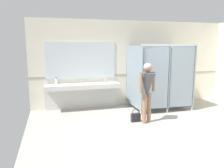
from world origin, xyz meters
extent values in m
cube|color=#9E998E|center=(0.00, 0.00, -0.05)|extent=(7.14, 6.30, 0.10)
cube|color=beige|center=(0.00, 2.91, 1.43)|extent=(7.14, 0.12, 2.87)
cube|color=#9E937F|center=(0.00, 2.85, 1.05)|extent=(7.14, 0.01, 0.06)
cube|color=silver|center=(-1.94, 2.57, 0.77)|extent=(2.34, 0.52, 0.14)
cube|color=silver|center=(-1.94, 2.79, 0.35)|extent=(2.34, 0.08, 0.70)
cube|color=beige|center=(-2.72, 2.54, 0.79)|extent=(0.42, 0.29, 0.11)
cylinder|color=silver|center=(-2.72, 2.74, 0.90)|extent=(0.04, 0.04, 0.11)
cylinder|color=silver|center=(-2.72, 2.69, 0.94)|extent=(0.03, 0.11, 0.03)
sphere|color=silver|center=(-2.65, 2.75, 0.87)|extent=(0.04, 0.04, 0.04)
cube|color=beige|center=(-1.94, 2.54, 0.79)|extent=(0.42, 0.29, 0.11)
cylinder|color=silver|center=(-1.94, 2.74, 0.90)|extent=(0.04, 0.04, 0.11)
cylinder|color=silver|center=(-1.94, 2.69, 0.94)|extent=(0.03, 0.11, 0.03)
sphere|color=silver|center=(-1.87, 2.75, 0.87)|extent=(0.04, 0.04, 0.04)
cube|color=beige|center=(-1.16, 2.54, 0.79)|extent=(0.42, 0.29, 0.11)
cylinder|color=silver|center=(-1.16, 2.74, 0.90)|extent=(0.04, 0.04, 0.11)
cylinder|color=silver|center=(-1.16, 2.69, 0.94)|extent=(0.03, 0.11, 0.03)
sphere|color=silver|center=(-1.09, 2.75, 0.87)|extent=(0.04, 0.04, 0.04)
cube|color=silver|center=(-1.94, 2.84, 1.58)|extent=(2.24, 0.02, 1.17)
cube|color=gray|center=(-0.36, 2.18, 1.08)|extent=(0.03, 1.30, 1.92)
cylinder|color=silver|center=(-0.36, 1.59, 0.06)|extent=(0.05, 0.05, 0.12)
cube|color=gray|center=(0.52, 2.18, 1.08)|extent=(0.03, 1.30, 1.92)
cylinder|color=silver|center=(0.52, 1.59, 0.06)|extent=(0.05, 0.05, 0.12)
cube|color=gray|center=(1.39, 2.18, 1.08)|extent=(0.03, 1.30, 1.92)
cylinder|color=silver|center=(1.39, 1.59, 0.06)|extent=(0.05, 0.05, 0.12)
cube|color=gray|center=(0.08, 1.56, 1.08)|extent=(0.80, 0.06, 1.82)
cube|color=gray|center=(0.95, 1.56, 1.08)|extent=(0.80, 0.03, 1.82)
cube|color=#B7BABF|center=(0.52, 1.56, 2.06)|extent=(1.81, 0.04, 0.04)
cylinder|color=#8C664C|center=(-0.39, 0.95, 0.39)|extent=(0.11, 0.11, 0.78)
cylinder|color=#8C664C|center=(-0.56, 0.89, 0.39)|extent=(0.11, 0.11, 0.78)
cone|color=#47474C|center=(-0.47, 0.92, 1.00)|extent=(0.52, 0.52, 0.67)
cube|color=#47474C|center=(-0.47, 0.92, 1.31)|extent=(0.45, 0.31, 0.10)
cylinder|color=#8C664C|center=(-0.25, 1.01, 1.09)|extent=(0.08, 0.08, 0.50)
cylinder|color=#8C664C|center=(-0.70, 0.83, 1.09)|extent=(0.08, 0.08, 0.50)
sphere|color=#8C664C|center=(-0.47, 0.92, 1.47)|extent=(0.21, 0.21, 0.21)
sphere|color=#A59E93|center=(-0.48, 0.93, 1.49)|extent=(0.22, 0.22, 0.22)
cube|color=black|center=(-0.73, 1.06, 0.12)|extent=(0.25, 0.11, 0.23)
torus|color=black|center=(-0.73, 1.06, 0.27)|extent=(0.19, 0.02, 0.19)
cylinder|color=white|center=(-2.74, 2.73, 0.94)|extent=(0.07, 0.07, 0.19)
cylinder|color=black|center=(-2.74, 2.73, 1.05)|extent=(0.03, 0.03, 0.04)
camera|label=1|loc=(-2.89, -4.35, 2.04)|focal=35.75mm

